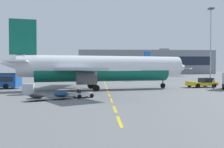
% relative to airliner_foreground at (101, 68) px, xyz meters
% --- Properties ---
extents(ground, '(400.00, 400.00, 0.00)m').
position_rel_airliner_foreground_xyz_m(ground, '(23.20, 17.65, -3.95)').
color(ground, slate).
extents(apron_paint_markings, '(8.00, 93.50, 0.01)m').
position_rel_airliner_foreground_xyz_m(apron_paint_markings, '(1.20, 13.40, -3.95)').
color(apron_paint_markings, yellow).
rests_on(apron_paint_markings, ground).
extents(airliner_foreground, '(34.61, 33.86, 12.20)m').
position_rel_airliner_foreground_xyz_m(airliner_foreground, '(0.00, 0.00, 0.00)').
color(airliner_foreground, white).
rests_on(airliner_foreground, ground).
extents(pushback_tug, '(6.51, 4.27, 2.08)m').
position_rel_airliner_foreground_xyz_m(pushback_tug, '(20.94, 4.49, -3.05)').
color(pushback_tug, yellow).
rests_on(pushback_tug, ground).
extents(airliner_mid_left, '(30.59, 28.36, 11.88)m').
position_rel_airliner_foreground_xyz_m(airliner_mid_left, '(33.55, 82.59, -0.10)').
color(airliner_mid_left, white).
rests_on(airliner_mid_left, ground).
extents(airliner_far_center, '(26.64, 25.32, 9.72)m').
position_rel_airliner_foreground_xyz_m(airliner_far_center, '(-9.40, 71.60, -0.80)').
color(airliner_far_center, silver).
rests_on(airliner_far_center, ground).
extents(baggage_train, '(8.19, 5.54, 1.14)m').
position_rel_airliner_foreground_xyz_m(baggage_train, '(-5.10, -13.88, -3.42)').
color(baggage_train, silver).
rests_on(baggage_train, ground).
extents(ground_crew_worker, '(0.32, 0.71, 1.79)m').
position_rel_airliner_foreground_xyz_m(ground_crew_worker, '(21.64, 0.94, -2.92)').
color(ground_crew_worker, '#191E38').
rests_on(ground_crew_worker, ground).
extents(uld_cargo_container, '(1.72, 1.69, 1.60)m').
position_rel_airliner_foreground_xyz_m(uld_cargo_container, '(-10.85, -7.87, -3.15)').
color(uld_cargo_container, '#B7BCC6').
rests_on(uld_cargo_container, ground).
extents(apron_light_mast_far, '(1.80, 1.80, 25.36)m').
position_rel_airliner_foreground_xyz_m(apron_light_mast_far, '(39.65, 42.05, 11.78)').
color(apron_light_mast_far, slate).
rests_on(apron_light_mast_far, ground).
extents(terminal_satellite, '(87.63, 23.77, 17.00)m').
position_rel_airliner_foreground_xyz_m(terminal_satellite, '(30.82, 123.02, 3.76)').
color(terminal_satellite, gray).
rests_on(terminal_satellite, ground).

